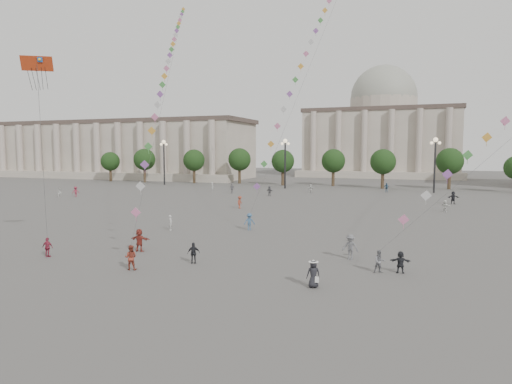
% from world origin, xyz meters
% --- Properties ---
extents(ground, '(360.00, 360.00, 0.00)m').
position_xyz_m(ground, '(0.00, 0.00, 0.00)').
color(ground, '#4F4C4A').
rests_on(ground, ground).
extents(hall_west, '(84.00, 26.22, 17.20)m').
position_xyz_m(hall_west, '(-75.00, 93.89, 8.43)').
color(hall_west, '#A39989').
rests_on(hall_west, ground).
extents(hall_central, '(48.30, 34.30, 35.50)m').
position_xyz_m(hall_central, '(0.00, 129.22, 14.23)').
color(hall_central, '#A39989').
rests_on(hall_central, ground).
extents(tree_row, '(137.12, 5.12, 8.00)m').
position_xyz_m(tree_row, '(0.00, 78.00, 5.39)').
color(tree_row, '#3B2B1D').
rests_on(tree_row, ground).
extents(lamp_post_far_west, '(2.00, 0.90, 10.65)m').
position_xyz_m(lamp_post_far_west, '(-45.00, 70.00, 7.35)').
color(lamp_post_far_west, '#262628').
rests_on(lamp_post_far_west, ground).
extents(lamp_post_mid_west, '(2.00, 0.90, 10.65)m').
position_xyz_m(lamp_post_mid_west, '(-15.00, 70.00, 7.35)').
color(lamp_post_mid_west, '#262628').
rests_on(lamp_post_mid_west, ground).
extents(lamp_post_mid_east, '(2.00, 0.90, 10.65)m').
position_xyz_m(lamp_post_mid_east, '(15.00, 70.00, 7.35)').
color(lamp_post_mid_east, '#262628').
rests_on(lamp_post_mid_east, ground).
extents(person_crowd_0, '(1.12, 0.54, 1.86)m').
position_xyz_m(person_crowd_0, '(6.30, 68.00, 0.93)').
color(person_crowd_0, '#345775').
rests_on(person_crowd_0, ground).
extents(person_crowd_1, '(0.99, 1.04, 1.68)m').
position_xyz_m(person_crowd_1, '(-45.90, 37.61, 0.84)').
color(person_crowd_1, silver).
rests_on(person_crowd_1, ground).
extents(person_crowd_2, '(1.33, 1.33, 1.85)m').
position_xyz_m(person_crowd_2, '(-44.39, 39.77, 0.92)').
color(person_crowd_2, maroon).
rests_on(person_crowd_2, ground).
extents(person_crowd_3, '(1.43, 0.63, 1.49)m').
position_xyz_m(person_crowd_3, '(11.85, 7.08, 0.74)').
color(person_crowd_3, '#222328').
rests_on(person_crowd_3, ground).
extents(person_crowd_4, '(1.34, 1.51, 1.66)m').
position_xyz_m(person_crowd_4, '(-7.46, 62.16, 0.83)').
color(person_crowd_4, silver).
rests_on(person_crowd_4, ground).
extents(person_crowd_6, '(1.34, 0.90, 1.92)m').
position_xyz_m(person_crowd_6, '(8.14, 9.75, 0.96)').
color(person_crowd_6, '#5E5F62').
rests_on(person_crowd_6, ground).
extents(person_crowd_7, '(1.38, 1.29, 1.55)m').
position_xyz_m(person_crowd_7, '(15.90, 41.14, 0.77)').
color(person_crowd_7, silver).
rests_on(person_crowd_7, ground).
extents(person_crowd_9, '(1.89, 1.21, 1.95)m').
position_xyz_m(person_crowd_9, '(17.41, 51.04, 0.97)').
color(person_crowd_9, black).
rests_on(person_crowd_9, ground).
extents(person_crowd_10, '(0.81, 0.83, 1.92)m').
position_xyz_m(person_crowd_10, '(-26.18, 57.26, 0.96)').
color(person_crowd_10, '#B7B8B4').
rests_on(person_crowd_10, ground).
extents(person_crowd_12, '(1.73, 1.22, 1.80)m').
position_xyz_m(person_crowd_12, '(-12.91, 53.37, 0.90)').
color(person_crowd_12, '#59595D').
rests_on(person_crowd_12, ground).
extents(person_crowd_13, '(0.55, 0.67, 1.56)m').
position_xyz_m(person_crowd_13, '(-11.09, 16.13, 0.78)').
color(person_crowd_13, '#B9B9B5').
rests_on(person_crowd_13, ground).
extents(person_crowd_16, '(1.07, 0.45, 1.82)m').
position_xyz_m(person_crowd_16, '(-21.32, 55.70, 0.91)').
color(person_crowd_16, slate).
rests_on(person_crowd_16, ground).
extents(person_crowd_17, '(0.78, 1.21, 1.76)m').
position_xyz_m(person_crowd_17, '(-11.16, 35.00, 0.88)').
color(person_crowd_17, brown).
rests_on(person_crowd_17, ground).
extents(tourist_0, '(0.92, 0.47, 1.51)m').
position_xyz_m(tourist_0, '(-13.76, 2.52, 0.75)').
color(tourist_0, '#96283F').
rests_on(tourist_0, ground).
extents(tourist_2, '(1.72, 0.57, 1.85)m').
position_xyz_m(tourist_2, '(-8.30, 6.63, 0.92)').
color(tourist_2, maroon).
rests_on(tourist_2, ground).
extents(tourist_4, '(0.97, 0.76, 1.54)m').
position_xyz_m(tourist_4, '(-2.29, 4.60, 0.77)').
color(tourist_4, black).
rests_on(tourist_4, ground).
extents(kite_flyer_0, '(1.01, 0.89, 1.72)m').
position_xyz_m(kite_flyer_0, '(-5.49, 1.55, 0.86)').
color(kite_flyer_0, maroon).
rests_on(kite_flyer_0, ground).
extents(kite_flyer_1, '(1.30, 1.15, 1.74)m').
position_xyz_m(kite_flyer_1, '(-3.53, 18.97, 0.87)').
color(kite_flyer_1, '#36577B').
rests_on(kite_flyer_1, ground).
extents(kite_flyer_2, '(0.92, 0.84, 1.53)m').
position_xyz_m(kite_flyer_2, '(10.54, 6.69, 0.76)').
color(kite_flyer_2, slate).
rests_on(kite_flyer_2, ground).
extents(hat_person, '(0.97, 0.86, 1.69)m').
position_xyz_m(hat_person, '(7.15, 1.90, 0.88)').
color(hat_person, black).
rests_on(hat_person, ground).
extents(dragon_kite, '(2.13, 1.63, 13.41)m').
position_xyz_m(dragon_kite, '(-13.73, 2.23, 13.73)').
color(dragon_kite, '#A83011').
rests_on(dragon_kite, ground).
extents(kite_train_west, '(24.77, 50.89, 67.17)m').
position_xyz_m(kite_train_west, '(-18.46, 28.89, 19.96)').
color(kite_train_west, '#3F3F3F').
rests_on(kite_train_west, ground).
extents(kite_train_mid, '(7.20, 38.40, 61.21)m').
position_xyz_m(kite_train_mid, '(-0.06, 39.52, 27.11)').
color(kite_train_mid, '#3F3F3F').
rests_on(kite_train_mid, ground).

